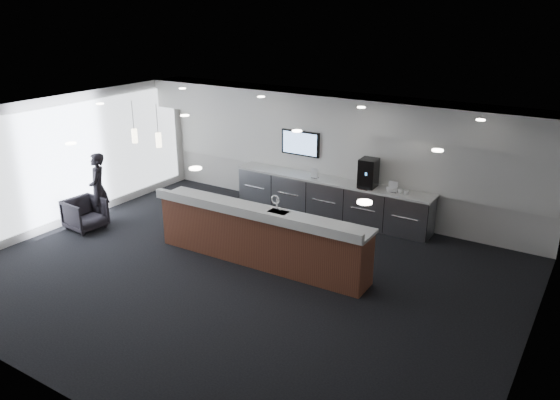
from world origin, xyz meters
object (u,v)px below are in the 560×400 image
Objects in this scene: armchair at (85,214)px; service_counter at (260,236)px; coffee_machine at (368,173)px; lounge_guest at (98,188)px.

service_counter is at bearing -76.26° from armchair.
service_counter is 3.18m from coffee_machine.
lounge_guest is at bearing -152.65° from coffee_machine.
armchair is 0.66m from lounge_guest.
lounge_guest is (-5.38, -3.18, -0.43)m from coffee_machine.
coffee_machine reaches higher than armchair.
armchair is (-4.38, -0.70, -0.22)m from service_counter.
lounge_guest is at bearing -177.79° from service_counter.
armchair is at bearing -171.90° from service_counter.
lounge_guest is at bearing 5.73° from armchair.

